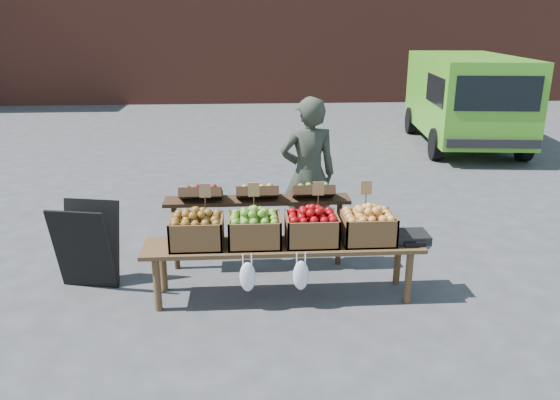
{
  "coord_description": "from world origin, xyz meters",
  "views": [
    {
      "loc": [
        -0.73,
        -5.18,
        2.63
      ],
      "look_at": [
        -0.39,
        0.19,
        0.85
      ],
      "focal_mm": 35.0,
      "sensor_mm": 36.0,
      "label": 1
    }
  ],
  "objects_px": {
    "chalkboard_sign": "(87,246)",
    "crate_golden_apples": "(197,232)",
    "crate_russet_pears": "(255,231)",
    "vendor": "(308,175)",
    "display_bench": "(283,270)",
    "crate_red_apples": "(312,229)",
    "delivery_van": "(465,102)",
    "back_table": "(258,223)",
    "weighing_scale": "(410,237)",
    "crate_green_apples": "(368,228)"
  },
  "relations": [
    {
      "from": "vendor",
      "to": "display_bench",
      "type": "xyz_separation_m",
      "value": [
        -0.37,
        -1.23,
        -0.63
      ]
    },
    {
      "from": "crate_golden_apples",
      "to": "crate_red_apples",
      "type": "xyz_separation_m",
      "value": [
        1.1,
        0.0,
        0.0
      ]
    },
    {
      "from": "vendor",
      "to": "display_bench",
      "type": "bearing_deg",
      "value": 67.22
    },
    {
      "from": "display_bench",
      "to": "back_table",
      "type": "bearing_deg",
      "value": 107.76
    },
    {
      "from": "vendor",
      "to": "display_bench",
      "type": "height_order",
      "value": "vendor"
    },
    {
      "from": "delivery_van",
      "to": "crate_red_apples",
      "type": "height_order",
      "value": "delivery_van"
    },
    {
      "from": "vendor",
      "to": "crate_green_apples",
      "type": "xyz_separation_m",
      "value": [
        0.45,
        -1.23,
        -0.2
      ]
    },
    {
      "from": "crate_russet_pears",
      "to": "chalkboard_sign",
      "type": "bearing_deg",
      "value": 168.19
    },
    {
      "from": "vendor",
      "to": "weighing_scale",
      "type": "bearing_deg",
      "value": 119.7
    },
    {
      "from": "delivery_van",
      "to": "crate_golden_apples",
      "type": "distance_m",
      "value": 8.46
    },
    {
      "from": "chalkboard_sign",
      "to": "weighing_scale",
      "type": "relative_size",
      "value": 2.65
    },
    {
      "from": "chalkboard_sign",
      "to": "crate_red_apples",
      "type": "relative_size",
      "value": 1.8
    },
    {
      "from": "vendor",
      "to": "crate_russet_pears",
      "type": "bearing_deg",
      "value": 56.3
    },
    {
      "from": "display_bench",
      "to": "weighing_scale",
      "type": "bearing_deg",
      "value": 0.0
    },
    {
      "from": "crate_red_apples",
      "to": "crate_russet_pears",
      "type": "bearing_deg",
      "value": 180.0
    },
    {
      "from": "chalkboard_sign",
      "to": "crate_red_apples",
      "type": "xyz_separation_m",
      "value": [
        2.25,
        -0.36,
        0.26
      ]
    },
    {
      "from": "delivery_van",
      "to": "chalkboard_sign",
      "type": "relative_size",
      "value": 4.77
    },
    {
      "from": "back_table",
      "to": "delivery_van",
      "type": "bearing_deg",
      "value": 52.27
    },
    {
      "from": "vendor",
      "to": "crate_red_apples",
      "type": "height_order",
      "value": "vendor"
    },
    {
      "from": "chalkboard_sign",
      "to": "crate_golden_apples",
      "type": "distance_m",
      "value": 1.23
    },
    {
      "from": "crate_russet_pears",
      "to": "back_table",
      "type": "bearing_deg",
      "value": 86.47
    },
    {
      "from": "delivery_van",
      "to": "chalkboard_sign",
      "type": "distance_m",
      "value": 8.97
    },
    {
      "from": "delivery_van",
      "to": "crate_russet_pears",
      "type": "distance_m",
      "value": 8.14
    },
    {
      "from": "delivery_van",
      "to": "crate_red_apples",
      "type": "bearing_deg",
      "value": -115.44
    },
    {
      "from": "vendor",
      "to": "crate_red_apples",
      "type": "xyz_separation_m",
      "value": [
        -0.1,
        -1.23,
        -0.2
      ]
    },
    {
      "from": "chalkboard_sign",
      "to": "display_bench",
      "type": "xyz_separation_m",
      "value": [
        1.98,
        -0.36,
        -0.16
      ]
    },
    {
      "from": "crate_russet_pears",
      "to": "weighing_scale",
      "type": "bearing_deg",
      "value": 0.0
    },
    {
      "from": "display_bench",
      "to": "crate_red_apples",
      "type": "bearing_deg",
      "value": 0.0
    },
    {
      "from": "crate_golden_apples",
      "to": "chalkboard_sign",
      "type": "bearing_deg",
      "value": 162.83
    },
    {
      "from": "back_table",
      "to": "weighing_scale",
      "type": "distance_m",
      "value": 1.65
    },
    {
      "from": "delivery_van",
      "to": "chalkboard_sign",
      "type": "xyz_separation_m",
      "value": [
        -6.35,
        -6.32,
        -0.51
      ]
    },
    {
      "from": "chalkboard_sign",
      "to": "display_bench",
      "type": "bearing_deg",
      "value": 1.44
    },
    {
      "from": "back_table",
      "to": "crate_golden_apples",
      "type": "bearing_deg",
      "value": -129.54
    },
    {
      "from": "back_table",
      "to": "weighing_scale",
      "type": "height_order",
      "value": "back_table"
    },
    {
      "from": "weighing_scale",
      "to": "display_bench",
      "type": "bearing_deg",
      "value": 180.0
    },
    {
      "from": "vendor",
      "to": "crate_green_apples",
      "type": "distance_m",
      "value": 1.32
    },
    {
      "from": "chalkboard_sign",
      "to": "back_table",
      "type": "height_order",
      "value": "back_table"
    },
    {
      "from": "crate_golden_apples",
      "to": "crate_russet_pears",
      "type": "xyz_separation_m",
      "value": [
        0.55,
        0.0,
        0.0
      ]
    },
    {
      "from": "delivery_van",
      "to": "display_bench",
      "type": "distance_m",
      "value": 8.01
    },
    {
      "from": "crate_red_apples",
      "to": "chalkboard_sign",
      "type": "bearing_deg",
      "value": 171.02
    },
    {
      "from": "crate_green_apples",
      "to": "weighing_scale",
      "type": "bearing_deg",
      "value": 0.0
    },
    {
      "from": "display_bench",
      "to": "weighing_scale",
      "type": "height_order",
      "value": "weighing_scale"
    },
    {
      "from": "crate_red_apples",
      "to": "display_bench",
      "type": "bearing_deg",
      "value": 180.0
    },
    {
      "from": "vendor",
      "to": "chalkboard_sign",
      "type": "bearing_deg",
      "value": 14.54
    },
    {
      "from": "vendor",
      "to": "back_table",
      "type": "relative_size",
      "value": 0.87
    },
    {
      "from": "chalkboard_sign",
      "to": "crate_golden_apples",
      "type": "relative_size",
      "value": 1.8
    },
    {
      "from": "delivery_van",
      "to": "display_bench",
      "type": "height_order",
      "value": "delivery_van"
    },
    {
      "from": "crate_russet_pears",
      "to": "weighing_scale",
      "type": "relative_size",
      "value": 1.47
    },
    {
      "from": "crate_green_apples",
      "to": "crate_russet_pears",
      "type": "bearing_deg",
      "value": 180.0
    },
    {
      "from": "back_table",
      "to": "crate_golden_apples",
      "type": "xyz_separation_m",
      "value": [
        -0.59,
        -0.72,
        0.19
      ]
    }
  ]
}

